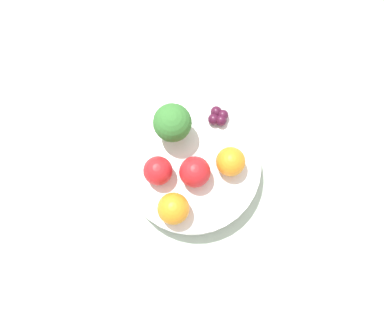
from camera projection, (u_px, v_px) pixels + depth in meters
The scene contains 9 objects.
ground_plane at pixel (192, 172), 0.66m from camera, with size 6.00×6.00×0.00m, color gray.
table_surface at pixel (192, 171), 0.65m from camera, with size 1.20×1.20×0.02m.
bowl at pixel (192, 167), 0.62m from camera, with size 0.22×0.22×0.04m.
broccoli at pixel (171, 124), 0.57m from camera, with size 0.06×0.06×0.07m.
apple_red at pixel (195, 172), 0.57m from camera, with size 0.05×0.05×0.05m.
apple_green at pixel (158, 171), 0.57m from camera, with size 0.05×0.05×0.05m.
orange_front at pixel (231, 162), 0.58m from camera, with size 0.05×0.05×0.05m.
orange_back at pixel (173, 209), 0.56m from camera, with size 0.05×0.05×0.05m.
grape_cluster at pixel (218, 117), 0.61m from camera, with size 0.04×0.04×0.02m.
Camera 1 is at (-0.12, 0.07, 0.64)m, focal length 35.00 mm.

